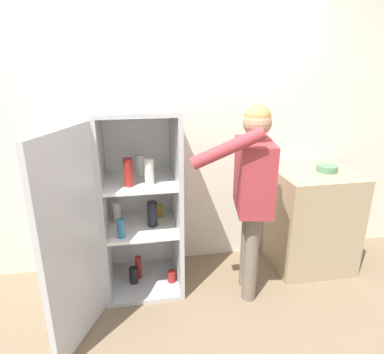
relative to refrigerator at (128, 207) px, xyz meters
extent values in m
plane|color=#7A664C|center=(0.44, -0.54, -0.77)|extent=(12.00, 12.00, 0.00)
cube|color=silver|center=(0.44, 0.44, 0.50)|extent=(7.00, 0.06, 2.55)
cube|color=#B7BABC|center=(0.10, 0.08, -0.75)|extent=(0.63, 0.62, 0.04)
cube|color=#B7BABC|center=(0.10, 0.08, 0.76)|extent=(0.63, 0.62, 0.04)
cube|color=white|center=(0.10, 0.37, 0.01)|extent=(0.63, 0.03, 1.48)
cube|color=#B7BABC|center=(-0.19, 0.08, 0.01)|extent=(0.03, 0.62, 1.48)
cube|color=#B7BABC|center=(0.40, 0.08, 0.01)|extent=(0.04, 0.62, 1.48)
cube|color=white|center=(0.10, 0.08, -0.21)|extent=(0.56, 0.55, 0.02)
cube|color=white|center=(0.10, 0.08, 0.19)|extent=(0.56, 0.55, 0.02)
cube|color=#B7BABC|center=(-0.36, -0.51, 0.01)|extent=(0.30, 0.59, 1.48)
cylinder|color=maroon|center=(0.05, 0.09, -0.63)|extent=(0.05, 0.05, 0.21)
cylinder|color=black|center=(0.19, 0.04, -0.09)|extent=(0.08, 0.08, 0.21)
cylinder|color=teal|center=(-0.07, -0.12, -0.12)|extent=(0.06, 0.06, 0.15)
cylinder|color=beige|center=(-0.11, 0.17, -0.11)|extent=(0.07, 0.07, 0.18)
cylinder|color=maroon|center=(0.02, -0.05, 0.31)|extent=(0.07, 0.07, 0.22)
cylinder|color=black|center=(0.00, 0.03, -0.66)|extent=(0.08, 0.08, 0.14)
cylinder|color=beige|center=(0.18, -0.05, 0.31)|extent=(0.07, 0.07, 0.21)
cylinder|color=#B78C1E|center=(0.25, 0.21, -0.15)|extent=(0.09, 0.09, 0.11)
cylinder|color=beige|center=(0.12, 0.17, 0.30)|extent=(0.08, 0.08, 0.18)
cylinder|color=maroon|center=(0.34, -0.01, -0.69)|extent=(0.07, 0.07, 0.10)
cylinder|color=#726656|center=(0.95, -0.30, -0.38)|extent=(0.12, 0.12, 0.78)
cylinder|color=#726656|center=(0.98, -0.12, -0.38)|extent=(0.12, 0.12, 0.78)
cube|color=#9E3338|center=(0.96, -0.21, 0.28)|extent=(0.33, 0.49, 0.55)
sphere|color=tan|center=(0.96, -0.21, 0.69)|extent=(0.21, 0.21, 0.21)
sphere|color=#AD894C|center=(0.96, -0.21, 0.73)|extent=(0.20, 0.20, 0.20)
cylinder|color=#9E3338|center=(0.69, -0.41, 0.56)|extent=(0.51, 0.18, 0.30)
cylinder|color=#9E3338|center=(1.01, 0.04, 0.25)|extent=(0.09, 0.09, 0.52)
cube|color=tan|center=(1.68, 0.09, -0.30)|extent=(0.71, 0.60, 0.94)
cylinder|color=#517F5B|center=(1.78, 0.11, 0.19)|extent=(0.19, 0.19, 0.06)
camera|label=1|loc=(0.06, -2.56, 1.13)|focal=32.00mm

